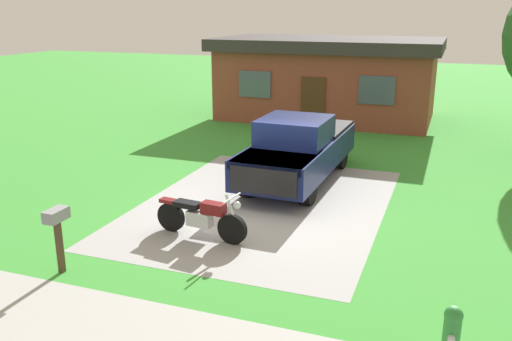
{
  "coord_description": "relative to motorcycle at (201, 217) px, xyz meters",
  "views": [
    {
      "loc": [
        4.26,
        -12.17,
        4.78
      ],
      "look_at": [
        -0.19,
        -0.05,
        0.9
      ],
      "focal_mm": 38.19,
      "sensor_mm": 36.0,
      "label": 1
    }
  ],
  "objects": [
    {
      "name": "pickup_truck",
      "position": [
        0.85,
        4.66,
        0.48
      ],
      "size": [
        2.16,
        5.68,
        1.9
      ],
      "color": "black",
      "rests_on": "ground"
    },
    {
      "name": "motorcycle",
      "position": [
        0.0,
        0.0,
        0.0
      ],
      "size": [
        2.21,
        0.7,
        1.09
      ],
      "color": "black",
      "rests_on": "ground"
    },
    {
      "name": "neighbor_house",
      "position": [
        -0.54,
        14.11,
        1.32
      ],
      "size": [
        9.6,
        5.6,
        3.5
      ],
      "color": "brown",
      "rests_on": "ground"
    },
    {
      "name": "fire_hydrant",
      "position": [
        5.14,
        -2.72,
        -0.05
      ],
      "size": [
        0.32,
        0.4,
        0.87
      ],
      "color": "#2D8C38",
      "rests_on": "ground"
    },
    {
      "name": "ground_plane",
      "position": [
        0.59,
        2.36,
        -0.47
      ],
      "size": [
        80.0,
        80.0,
        0.0
      ],
      "primitive_type": "plane",
      "color": "green"
    },
    {
      "name": "sidewalk_strip",
      "position": [
        0.59,
        -3.64,
        -0.47
      ],
      "size": [
        36.0,
        1.8,
        0.01
      ],
      "primitive_type": "cube",
      "color": "#A8A8A3",
      "rests_on": "ground"
    },
    {
      "name": "driveway_pad",
      "position": [
        0.59,
        2.36,
        -0.47
      ],
      "size": [
        5.89,
        8.0,
        0.01
      ],
      "primitive_type": "cube",
      "color": "#A0A0A0",
      "rests_on": "ground"
    },
    {
      "name": "mailbox",
      "position": [
        -1.76,
        -2.38,
        0.51
      ],
      "size": [
        0.26,
        0.48,
        1.26
      ],
      "color": "#4C3823",
      "rests_on": "ground"
    }
  ]
}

